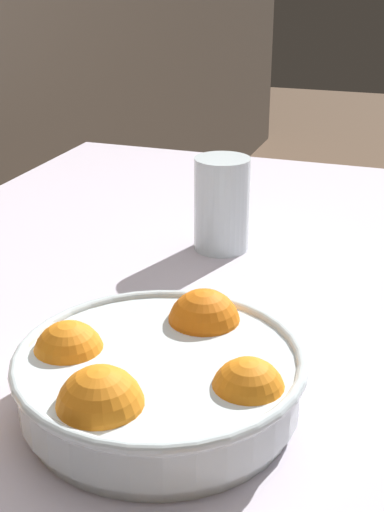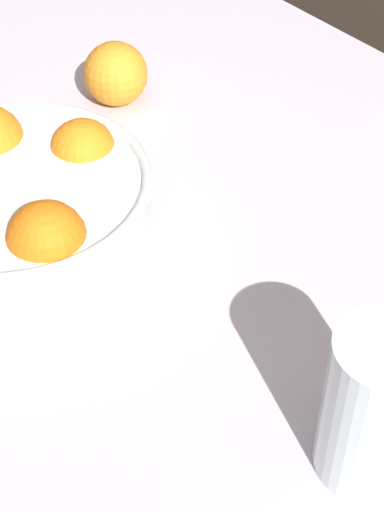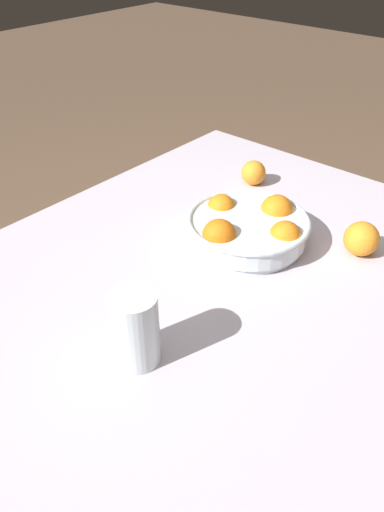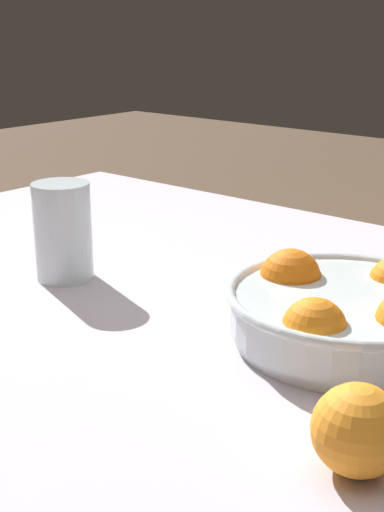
% 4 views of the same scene
% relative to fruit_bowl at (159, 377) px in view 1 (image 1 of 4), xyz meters
% --- Properties ---
extents(dining_table, '(1.45, 1.06, 0.77)m').
position_rel_fruit_bowl_xyz_m(dining_table, '(0.23, 0.04, -0.11)').
color(dining_table, silver).
rests_on(dining_table, ground_plane).
extents(fruit_bowl, '(0.29, 0.29, 0.09)m').
position_rel_fruit_bowl_xyz_m(fruit_bowl, '(0.00, 0.00, 0.00)').
color(fruit_bowl, silver).
rests_on(fruit_bowl, dining_table).
extents(juice_glass, '(0.08, 0.08, 0.14)m').
position_rel_fruit_bowl_xyz_m(juice_glass, '(0.43, 0.07, 0.03)').
color(juice_glass, '#F4A314').
rests_on(juice_glass, dining_table).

